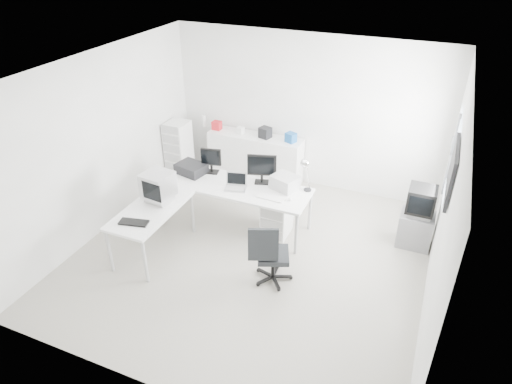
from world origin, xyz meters
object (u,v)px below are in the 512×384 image
at_px(side_desk, 153,230).
at_px(main_desk, 236,205).
at_px(office_chair, 273,252).
at_px(crt_tv, 421,202).
at_px(crt_monitor, 158,188).
at_px(lcd_monitor_small, 211,161).
at_px(filing_cabinet, 179,150).
at_px(inkjet_printer, 191,168).
at_px(tv_cabinet, 415,229).
at_px(laptop, 235,183).
at_px(drawer_pedestal, 277,217).
at_px(lcd_monitor_large, 262,169).
at_px(laser_printer, 285,182).
at_px(sideboard, 255,158).

bearing_deg(side_desk, main_desk, 52.31).
bearing_deg(office_chair, crt_tv, 21.39).
xyz_separation_m(crt_monitor, crt_tv, (3.62, 1.44, -0.20)).
height_order(lcd_monitor_small, filing_cabinet, lcd_monitor_small).
bearing_deg(inkjet_printer, tv_cabinet, 20.14).
height_order(laptop, tv_cabinet, laptop).
bearing_deg(crt_tv, laptop, -165.71).
relative_size(drawer_pedestal, lcd_monitor_small, 1.41).
xyz_separation_m(lcd_monitor_large, office_chair, (0.70, -1.27, -0.51)).
relative_size(side_desk, filing_cabinet, 1.25).
bearing_deg(laptop, inkjet_printer, 153.65).
relative_size(side_desk, lcd_monitor_large, 2.94).
height_order(laptop, office_chair, laptop).
bearing_deg(filing_cabinet, lcd_monitor_large, -22.72).
xyz_separation_m(laser_printer, office_chair, (0.30, -1.24, -0.38)).
distance_m(main_desk, office_chair, 1.47).
bearing_deg(laser_printer, lcd_monitor_small, -161.94).
relative_size(lcd_monitor_small, filing_cabinet, 0.38).
bearing_deg(tv_cabinet, main_desk, -167.92).
xyz_separation_m(inkjet_printer, laser_printer, (1.60, 0.12, 0.03)).
xyz_separation_m(office_chair, crt_tv, (1.72, 1.62, 0.30)).
bearing_deg(inkjet_printer, laser_printer, 16.68).
height_order(tv_cabinet, sideboard, sideboard).
bearing_deg(lcd_monitor_large, side_desk, -148.44).
relative_size(side_desk, sideboard, 0.77).
distance_m(side_desk, tv_cabinet, 3.99).
bearing_deg(crt_monitor, laser_printer, 40.65).
xyz_separation_m(laser_printer, crt_monitor, (-1.60, -1.07, 0.11)).
height_order(side_desk, office_chair, office_chair).
bearing_deg(sideboard, side_desk, -100.89).
distance_m(main_desk, sideboard, 1.63).
relative_size(drawer_pedestal, sideboard, 0.33).
xyz_separation_m(main_desk, office_chair, (1.05, -1.02, 0.10)).
bearing_deg(main_desk, sideboard, 101.77).
height_order(drawer_pedestal, office_chair, office_chair).
distance_m(inkjet_printer, filing_cabinet, 1.38).
bearing_deg(office_chair, filing_cabinet, 120.51).
xyz_separation_m(inkjet_printer, tv_cabinet, (3.62, 0.49, -0.56)).
xyz_separation_m(main_desk, laser_printer, (0.75, 0.22, 0.48)).
relative_size(drawer_pedestal, crt_monitor, 1.35).
relative_size(crt_tv, sideboard, 0.28).
relative_size(side_desk, laptop, 4.45).
height_order(lcd_monitor_large, laser_printer, lcd_monitor_large).
bearing_deg(drawer_pedestal, laptop, -167.01).
height_order(lcd_monitor_large, tv_cabinet, lcd_monitor_large).
relative_size(main_desk, filing_cabinet, 2.14).
bearing_deg(lcd_monitor_large, main_desk, -161.27).
relative_size(inkjet_printer, filing_cabinet, 0.41).
relative_size(main_desk, laptop, 7.64).
relative_size(main_desk, lcd_monitor_large, 5.04).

